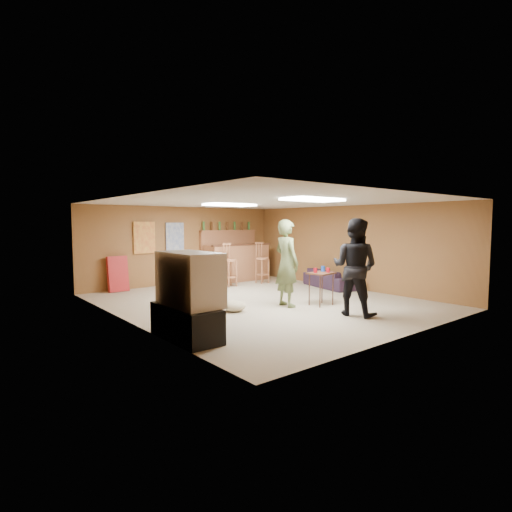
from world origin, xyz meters
TOP-DOWN VIEW (x-y plane):
  - ground at (0.00, 0.00)m, footprint 7.00×7.00m
  - ceiling at (0.00, 0.00)m, footprint 6.00×7.00m
  - wall_back at (0.00, 3.50)m, footprint 6.00×0.02m
  - wall_front at (0.00, -3.50)m, footprint 6.00×0.02m
  - wall_left at (-3.00, 0.00)m, footprint 0.02×7.00m
  - wall_right at (3.00, 0.00)m, footprint 0.02×7.00m
  - tv_stand at (-2.72, -1.50)m, footprint 0.55×1.30m
  - dvd_box at (-2.50, -1.50)m, footprint 0.35×0.50m
  - tv_body at (-2.65, -1.50)m, footprint 0.60×1.10m
  - tv_screen at (-2.34, -1.50)m, footprint 0.02×0.95m
  - bar_counter at (1.50, 2.95)m, footprint 2.00×0.60m
  - bar_lip at (1.50, 2.70)m, footprint 2.10×0.12m
  - bar_shelf at (1.50, 3.40)m, footprint 2.00×0.18m
  - bar_backing at (1.50, 3.42)m, footprint 2.00×0.14m
  - poster_left at (-1.20, 3.46)m, footprint 0.60×0.03m
  - poster_right at (-0.30, 3.46)m, footprint 0.55×0.03m
  - folding_chair_stack at (-2.00, 3.30)m, footprint 0.50×0.26m
  - ceiling_panel_front at (0.00, -1.50)m, footprint 1.20×0.60m
  - ceiling_panel_back at (0.00, 1.20)m, footprint 1.20×0.60m
  - person_olive at (0.08, -0.71)m, footprint 0.51×0.71m
  - person_black at (0.52, -2.10)m, footprint 0.91×1.04m
  - sofa at (2.70, 0.35)m, footprint 1.02×1.78m
  - tray_table at (0.71, -1.10)m, footprint 0.60×0.51m
  - cup_red_near at (0.56, -1.07)m, footprint 0.08×0.08m
  - cup_red_far at (0.82, -1.19)m, footprint 0.09×0.09m
  - cup_blue at (0.86, -1.02)m, footprint 0.10×0.10m
  - bar_stool_left at (0.69, 2.19)m, footprint 0.40×0.40m
  - bar_stool_right at (1.78, 2.11)m, footprint 0.41×0.41m
  - cushion_near_tv at (-1.68, -0.42)m, footprint 0.57×0.57m
  - cushion_mid at (-1.05, -0.41)m, footprint 0.45×0.45m
  - cushion_far at (-2.10, -1.22)m, footprint 0.65×0.65m
  - bottle_row at (1.44, 3.38)m, footprint 1.76×0.08m

SIDE VIEW (x-z plane):
  - ground at x=0.00m, z-range 0.00..0.00m
  - cushion_mid at x=-1.05m, z-range 0.00..0.20m
  - cushion_far at x=-2.10m, z-range 0.00..0.23m
  - cushion_near_tv at x=-1.68m, z-range 0.00..0.25m
  - dvd_box at x=-2.50m, z-range 0.11..0.19m
  - sofa at x=2.70m, z-range 0.00..0.49m
  - tv_stand at x=-2.72m, z-range 0.00..0.50m
  - tray_table at x=0.71m, z-range 0.00..0.70m
  - folding_chair_stack at x=-2.00m, z-range -0.01..0.91m
  - bar_stool_left at x=0.69m, z-range 0.00..1.07m
  - bar_stool_right at x=1.78m, z-range 0.00..1.08m
  - bar_counter at x=1.50m, z-range 0.00..1.10m
  - cup_red_far at x=0.82m, z-range 0.70..0.80m
  - cup_red_near at x=0.56m, z-range 0.70..0.80m
  - cup_blue at x=0.86m, z-range 0.70..0.82m
  - tv_body at x=-2.65m, z-range 0.50..1.30m
  - tv_screen at x=-2.34m, z-range 0.57..1.23m
  - person_olive at x=0.08m, z-range 0.00..1.81m
  - person_black at x=0.52m, z-range 0.00..1.82m
  - wall_back at x=0.00m, z-range 0.00..2.20m
  - wall_front at x=0.00m, z-range 0.00..2.20m
  - wall_left at x=-3.00m, z-range 0.00..2.20m
  - wall_right at x=3.00m, z-range 0.00..2.20m
  - bar_lip at x=1.50m, z-range 1.08..1.12m
  - bar_backing at x=1.50m, z-range 0.90..1.50m
  - poster_left at x=-1.20m, z-range 0.93..1.78m
  - poster_right at x=-0.30m, z-range 0.95..1.75m
  - bar_shelf at x=1.50m, z-range 1.48..1.52m
  - bottle_row at x=1.44m, z-range 1.52..1.78m
  - ceiling_panel_front at x=0.00m, z-range 2.15..2.19m
  - ceiling_panel_back at x=0.00m, z-range 2.15..2.19m
  - ceiling at x=0.00m, z-range 2.19..2.21m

